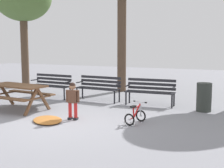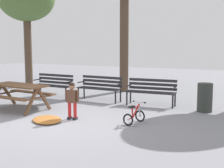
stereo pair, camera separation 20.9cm
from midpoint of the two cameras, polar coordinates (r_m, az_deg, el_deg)
The scene contains 9 objects.
ground at distance 8.13m, azimuth -10.44°, elevation -6.98°, with size 36.00×36.00×0.00m, color gray.
picnic_table at distance 9.90m, azimuth -17.28°, elevation -1.12°, with size 1.93×1.52×0.79m.
park_bench_far_left at distance 11.88m, azimuth -11.38°, elevation 0.05°, with size 1.62×0.55×0.85m.
park_bench_left at distance 10.99m, azimuth -2.96°, elevation -0.40°, with size 1.62×0.55×0.85m.
park_bench_right at distance 10.24m, azimuth 6.40°, elevation -1.02°, with size 1.62×0.54×0.85m.
child_standing at distance 8.31m, azimuth -7.86°, elevation -2.55°, with size 0.37×0.20×0.99m.
kids_bicycle at distance 7.93m, azimuth 3.46°, elevation -5.76°, with size 0.47×0.61×0.54m.
leaf_pile at distance 8.37m, azimuth -12.32°, elevation -6.38°, with size 1.03×0.72×0.07m, color #B26B2D.
trash_bin at distance 9.64m, azimuth 15.75°, elevation -2.31°, with size 0.44×0.44×0.84m, color #2D332D.
Camera 1 is at (4.44, -6.49, 2.01)m, focal length 50.43 mm.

